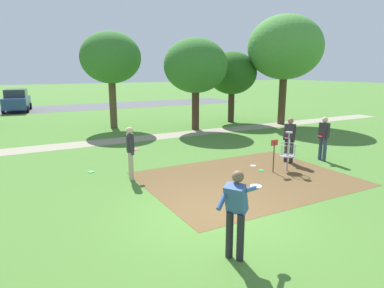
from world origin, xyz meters
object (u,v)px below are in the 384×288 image
(disc_golf_basket, at_px, (287,150))
(frisbee_near_basket, at_px, (91,172))
(player_waiting_right, at_px, (324,136))
(frisbee_far_right, at_px, (253,166))
(tree_mid_left, at_px, (232,73))
(tree_mid_center, at_px, (285,48))
(player_throwing, at_px, (236,209))
(player_foreground_watching, at_px, (290,137))
(frisbee_far_left, at_px, (261,170))
(player_waiting_left, at_px, (130,150))
(tree_near_right, at_px, (196,66))
(parked_car_leftmost, at_px, (17,100))
(tree_far_left, at_px, (111,58))

(disc_golf_basket, distance_m, frisbee_near_basket, 6.82)
(player_waiting_right, bearing_deg, frisbee_far_right, 167.54)
(tree_mid_left, bearing_deg, tree_mid_center, -43.77)
(player_throwing, bearing_deg, tree_mid_center, 44.24)
(player_foreground_watching, bearing_deg, player_throwing, -141.57)
(frisbee_far_left, xyz_separation_m, tree_mid_left, (5.57, 9.83, 3.19))
(tree_mid_left, bearing_deg, frisbee_near_basket, -146.68)
(frisbee_near_basket, xyz_separation_m, frisbee_far_right, (5.42, -2.08, 0.00))
(player_waiting_left, bearing_deg, frisbee_near_basket, 125.74)
(player_waiting_left, height_order, player_waiting_right, same)
(disc_golf_basket, height_order, player_waiting_left, player_waiting_left)
(player_foreground_watching, distance_m, tree_mid_center, 10.27)
(player_waiting_left, distance_m, player_waiting_right, 7.42)
(player_foreground_watching, relative_size, tree_mid_center, 0.25)
(player_throwing, relative_size, tree_mid_center, 0.25)
(player_waiting_right, height_order, frisbee_far_right, player_waiting_right)
(player_waiting_left, bearing_deg, frisbee_far_left, -16.83)
(tree_near_right, bearing_deg, tree_mid_center, -8.03)
(player_waiting_left, height_order, parked_car_leftmost, parked_car_leftmost)
(tree_near_right, bearing_deg, player_waiting_right, -83.52)
(player_throwing, distance_m, tree_far_left, 15.91)
(frisbee_near_basket, bearing_deg, frisbee_far_right, -21.04)
(disc_golf_basket, bearing_deg, tree_mid_center, 47.94)
(frisbee_far_left, height_order, tree_far_left, tree_far_left)
(player_foreground_watching, distance_m, parked_car_leftmost, 24.37)
(player_waiting_right, relative_size, tree_mid_center, 0.25)
(player_foreground_watching, height_order, player_waiting_left, same)
(disc_golf_basket, height_order, frisbee_far_right, disc_golf_basket)
(tree_mid_center, height_order, parked_car_leftmost, tree_mid_center)
(player_waiting_left, distance_m, tree_near_right, 9.88)
(frisbee_far_left, distance_m, frisbee_far_right, 0.61)
(tree_far_left, height_order, parked_car_leftmost, tree_far_left)
(disc_golf_basket, height_order, player_throwing, player_throwing)
(parked_car_leftmost, bearing_deg, frisbee_far_left, -73.64)
(frisbee_far_left, relative_size, tree_mid_left, 0.04)
(disc_golf_basket, bearing_deg, parked_car_leftmost, 107.67)
(player_foreground_watching, xyz_separation_m, tree_mid_left, (3.93, 9.44, 2.23))
(frisbee_far_left, relative_size, tree_far_left, 0.04)
(player_throwing, distance_m, frisbee_far_left, 5.98)
(tree_mid_left, bearing_deg, player_waiting_right, -104.64)
(player_waiting_left, xyz_separation_m, tree_near_right, (6.34, 7.09, 2.69))
(player_waiting_right, bearing_deg, player_foreground_watching, 162.51)
(player_waiting_right, bearing_deg, frisbee_near_basket, 161.85)
(player_foreground_watching, bearing_deg, parked_car_leftmost, 110.32)
(frisbee_near_basket, distance_m, frisbee_far_right, 5.80)
(player_waiting_left, bearing_deg, tree_far_left, 77.07)
(player_waiting_left, distance_m, parked_car_leftmost, 22.09)
(disc_golf_basket, distance_m, player_waiting_right, 2.32)
(player_waiting_right, distance_m, tree_near_right, 8.90)
(disc_golf_basket, xyz_separation_m, player_foreground_watching, (0.92, 0.82, 0.21))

